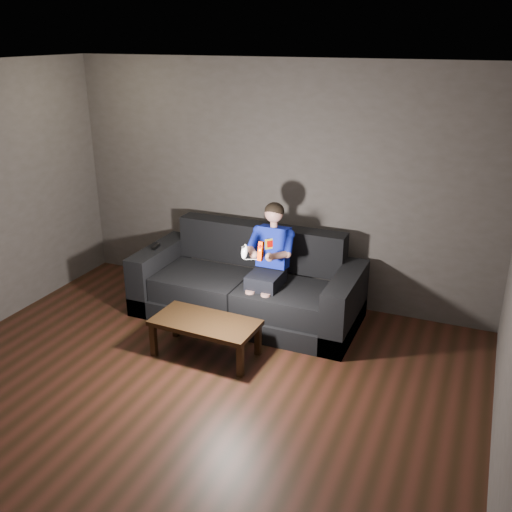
% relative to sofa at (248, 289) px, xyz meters
% --- Properties ---
extents(floor, '(5.00, 5.00, 0.00)m').
position_rel_sofa_xyz_m(floor, '(0.08, -1.87, -0.31)').
color(floor, black).
rests_on(floor, ground).
extents(back_wall, '(5.00, 0.04, 2.70)m').
position_rel_sofa_xyz_m(back_wall, '(0.08, 0.63, 1.04)').
color(back_wall, '#3E3936').
rests_on(back_wall, ground).
extents(ceiling, '(5.00, 5.00, 0.02)m').
position_rel_sofa_xyz_m(ceiling, '(0.08, -1.87, 2.39)').
color(ceiling, silver).
rests_on(ceiling, back_wall).
extents(sofa, '(2.44, 1.05, 0.94)m').
position_rel_sofa_xyz_m(sofa, '(0.00, 0.00, 0.00)').
color(sofa, black).
rests_on(sofa, floor).
extents(child, '(0.48, 0.59, 1.19)m').
position_rel_sofa_xyz_m(child, '(0.28, -0.07, 0.48)').
color(child, black).
rests_on(child, sofa).
extents(wii_remote_red, '(0.05, 0.07, 0.19)m').
position_rel_sofa_xyz_m(wii_remote_red, '(0.37, -0.53, 0.69)').
color(wii_remote_red, '#F23600').
rests_on(wii_remote_red, child).
extents(nunchuk_white, '(0.07, 0.10, 0.16)m').
position_rel_sofa_xyz_m(nunchuk_white, '(0.20, -0.52, 0.66)').
color(nunchuk_white, silver).
rests_on(nunchuk_white, child).
extents(wii_remote_black, '(0.07, 0.17, 0.03)m').
position_rel_sofa_xyz_m(wii_remote_black, '(-1.10, -0.09, 0.37)').
color(wii_remote_black, black).
rests_on(wii_remote_black, sofa).
extents(coffee_table, '(1.03, 0.54, 0.37)m').
position_rel_sofa_xyz_m(coffee_table, '(-0.03, -0.94, 0.01)').
color(coffee_table, black).
rests_on(coffee_table, floor).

